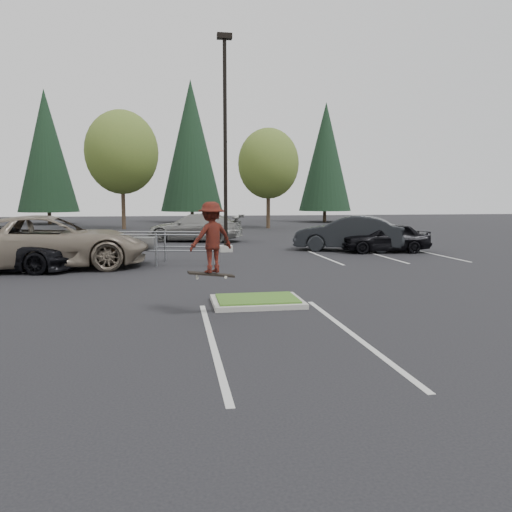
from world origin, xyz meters
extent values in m
plane|color=black|center=(0.00, 0.00, 0.00)|extent=(120.00, 120.00, 0.00)
cube|color=gray|center=(0.00, 0.00, 0.06)|extent=(2.20, 1.60, 0.12)
cube|color=#396520|center=(0.00, 0.00, 0.13)|extent=(1.95, 1.35, 0.05)
cube|color=#BBBCB7|center=(-4.50, 9.00, 0.00)|extent=(0.12, 5.20, 0.01)
cube|color=#BBBCB7|center=(-7.20, 9.00, 0.00)|extent=(0.12, 5.20, 0.01)
cube|color=#BBBCB7|center=(4.50, 9.00, 0.00)|extent=(0.12, 5.20, 0.01)
cube|color=#BBBCB7|center=(7.20, 9.00, 0.00)|extent=(0.12, 5.20, 0.01)
cube|color=#BBBCB7|center=(9.90, 9.00, 0.00)|extent=(0.12, 5.20, 0.01)
cube|color=#BBBCB7|center=(-1.35, -3.00, 0.00)|extent=(0.12, 6.00, 0.01)
cube|color=#BBBCB7|center=(1.35, -3.00, 0.00)|extent=(0.12, 6.00, 0.01)
cube|color=gray|center=(0.50, 12.00, 0.15)|extent=(0.60, 0.60, 0.30)
cylinder|color=black|center=(0.50, 12.00, 5.00)|extent=(0.18, 0.18, 10.00)
cube|color=black|center=(0.50, 12.00, 10.00)|extent=(0.70, 0.35, 0.25)
cylinder|color=#38281C|center=(-6.00, 30.50, 1.75)|extent=(0.32, 0.32, 3.50)
ellipsoid|color=#3B5C22|center=(-6.00, 30.50, 6.26)|extent=(5.89, 5.89, 6.77)
sphere|color=#3B5C22|center=(-5.40, 30.20, 5.52)|extent=(3.68, 3.68, 3.68)
sphere|color=#3B5C22|center=(-6.50, 30.90, 5.70)|extent=(4.05, 4.05, 4.05)
cylinder|color=#38281C|center=(6.00, 29.80, 1.52)|extent=(0.32, 0.32, 3.04)
ellipsoid|color=#3B5C22|center=(6.00, 29.80, 5.44)|extent=(5.12, 5.12, 5.89)
sphere|color=#3B5C22|center=(6.60, 29.50, 4.80)|extent=(3.20, 3.20, 3.20)
sphere|color=#3B5C22|center=(5.50, 30.20, 4.96)|extent=(3.52, 3.52, 3.52)
cylinder|color=#38281C|center=(-14.00, 40.00, 0.60)|extent=(0.36, 0.36, 1.20)
cone|color=black|center=(-14.00, 40.00, 7.10)|extent=(5.72, 5.72, 11.80)
cylinder|color=#38281C|center=(0.00, 40.50, 0.60)|extent=(0.36, 0.36, 1.20)
cone|color=black|center=(0.00, 40.50, 7.85)|extent=(6.38, 6.38, 13.30)
cylinder|color=#38281C|center=(14.00, 39.50, 0.60)|extent=(0.36, 0.36, 1.20)
cone|color=black|center=(14.00, 39.50, 6.85)|extent=(5.50, 5.50, 11.30)
cylinder|color=gray|center=(-4.82, 7.69, 0.63)|extent=(0.07, 0.07, 1.27)
cylinder|color=gray|center=(-4.51, 9.20, 0.63)|extent=(0.07, 0.07, 1.27)
cylinder|color=gray|center=(-2.65, 7.24, 0.63)|extent=(0.07, 0.07, 1.27)
cylinder|color=gray|center=(-2.35, 8.76, 0.63)|extent=(0.07, 0.07, 1.27)
cylinder|color=gray|center=(-0.49, 6.80, 0.63)|extent=(0.07, 0.07, 1.27)
cylinder|color=gray|center=(-0.18, 8.31, 0.63)|extent=(0.07, 0.07, 1.27)
cylinder|color=gray|center=(-2.65, 7.24, 0.61)|extent=(4.33, 0.94, 0.06)
cylinder|color=gray|center=(-2.65, 7.24, 1.21)|extent=(4.33, 0.94, 0.06)
cylinder|color=gray|center=(-2.35, 8.76, 0.61)|extent=(4.33, 0.94, 0.06)
cylinder|color=gray|center=(-2.35, 8.76, 1.21)|extent=(4.33, 0.94, 0.06)
cube|color=gray|center=(-3.15, 8.13, 0.79)|extent=(1.03, 0.75, 0.53)
cube|color=black|center=(-1.20, -1.00, 0.93)|extent=(1.04, 0.38, 0.16)
cylinder|color=beige|center=(-1.51, -1.10, 0.87)|extent=(0.06, 0.04, 0.06)
cylinder|color=beige|center=(-1.51, -0.90, 0.87)|extent=(0.06, 0.04, 0.06)
cylinder|color=beige|center=(-0.89, -1.10, 0.87)|extent=(0.06, 0.04, 0.06)
cylinder|color=beige|center=(-0.89, -0.90, 0.87)|extent=(0.06, 0.04, 0.06)
imported|color=maroon|center=(-1.20, -1.00, 1.75)|extent=(1.15, 0.94, 1.56)
imported|color=gray|center=(-6.50, 7.36, 0.98)|extent=(7.37, 4.01, 1.96)
imported|color=black|center=(6.50, 11.42, 0.86)|extent=(5.53, 3.81, 1.73)
imported|color=black|center=(8.00, 10.52, 0.71)|extent=(4.27, 1.92, 1.42)
imported|color=gray|center=(-0.64, 18.00, 0.83)|extent=(6.16, 3.96, 1.66)
camera|label=1|loc=(-2.02, -11.91, 2.62)|focal=35.00mm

